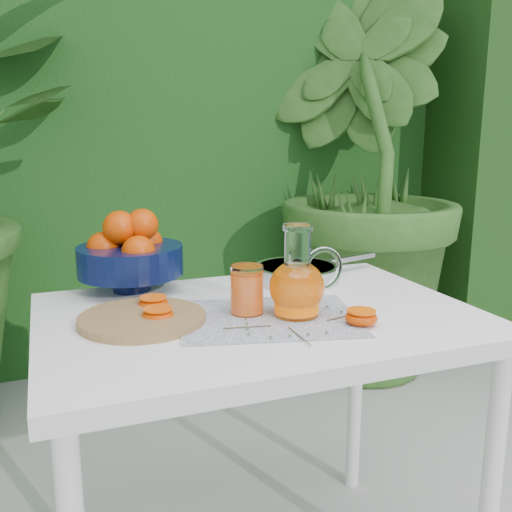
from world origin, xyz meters
name	(u,v)px	position (x,y,z in m)	size (l,w,h in m)	color
hedge_backdrop	(138,125)	(0.06, 2.06, 1.19)	(8.00, 1.65, 2.50)	#144112
potted_plant_right	(356,175)	(0.97, 1.27, 0.95)	(1.91, 1.91, 1.91)	#2E581E
white_table	(259,345)	(-0.01, 0.03, 0.67)	(1.00, 0.70, 0.75)	white
placemat	(269,318)	(0.00, -0.03, 0.75)	(0.39, 0.31, 0.00)	#0D1E4C
cutting_board	(142,319)	(-0.28, 0.05, 0.76)	(0.28, 0.28, 0.02)	olive
fruit_bowl	(130,253)	(-0.26, 0.32, 0.85)	(0.32, 0.32, 0.22)	black
juice_pitcher	(298,284)	(0.06, -0.03, 0.83)	(0.18, 0.13, 0.21)	white
juice_tumbler	(247,291)	(-0.04, 0.02, 0.81)	(0.09, 0.09, 0.11)	white
saute_pan	(297,272)	(0.19, 0.25, 0.77)	(0.44, 0.30, 0.05)	#BABABF
orange_halves	(222,312)	(-0.10, 0.01, 0.77)	(0.50, 0.35, 0.03)	red
thyme_sprigs	(302,325)	(0.04, -0.11, 0.76)	(0.36, 0.21, 0.01)	brown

